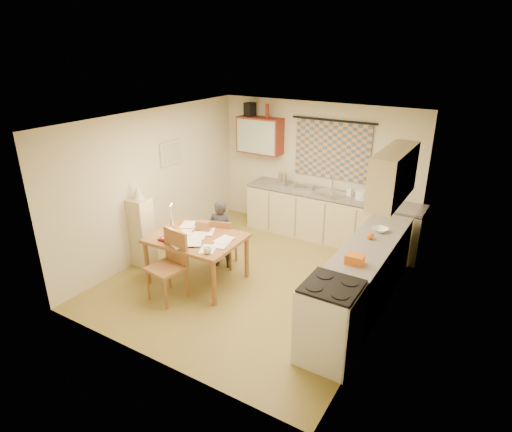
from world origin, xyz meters
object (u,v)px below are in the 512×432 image
Objects in this scene: chair_far at (224,251)px; person at (221,234)px; counter_back at (330,217)px; counter_right at (362,280)px; stove at (329,323)px; dining_table at (197,258)px; shelf_stand at (142,232)px.

person is at bearing 55.85° from chair_far.
counter_back is 1.12× the size of counter_right.
stove is 0.85× the size of person.
dining_table is at bearing -166.90° from counter_right.
shelf_stand is (-3.54, 0.59, 0.08)m from stove.
chair_far is 0.33m from person.
counter_right is 1.20m from stove.
stove is at bearing 134.71° from person.
person is at bearing 27.98° from shelf_stand.
dining_table is 1.13m from shelf_stand.
stove is 0.86× the size of shelf_stand.
counter_back is 3.30× the size of stove.
counter_right reaches higher than dining_table.
dining_table is 1.63× the size of chair_far.
counter_back is at bearing 123.04° from counter_right.
stove is at bearing -16.62° from dining_table.
stove is 2.52m from dining_table.
stove is at bearing 135.03° from chair_far.
counter_back is 2.83× the size of shelf_stand.
shelf_stand reaches higher than counter_back.
shelf_stand is at bearing 11.78° from chair_far.
person reaches higher than counter_back.
person reaches higher than dining_table.
counter_back is 3.34m from stove.
counter_back is 2.22m from person.
counter_back reaches higher than chair_far.
shelf_stand reaches higher than dining_table.
counter_back is 2.37× the size of dining_table.
chair_far is 0.73× the size of shelf_stand.
counter_right is 2.12× the size of dining_table.
counter_back is 2.75m from dining_table.
chair_far is (-2.37, 0.04, -0.19)m from counter_right.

